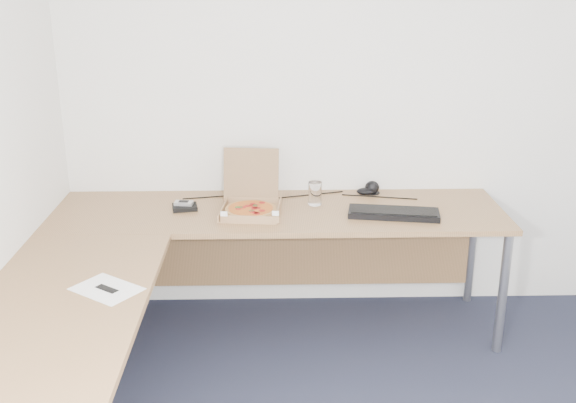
{
  "coord_description": "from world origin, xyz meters",
  "views": [
    {
      "loc": [
        -0.53,
        -2.16,
        2.02
      ],
      "look_at": [
        -0.45,
        1.28,
        0.82
      ],
      "focal_mm": 42.53,
      "sensor_mm": 36.0,
      "label": 1
    }
  ],
  "objects_px": {
    "keyboard": "(394,213)",
    "pizza_box": "(251,206)",
    "drinking_glass": "(315,193)",
    "wallet": "(185,207)",
    "desk": "(214,245)"
  },
  "relations": [
    {
      "from": "desk",
      "to": "pizza_box",
      "type": "distance_m",
      "value": 0.43
    },
    {
      "from": "pizza_box",
      "to": "drinking_glass",
      "type": "distance_m",
      "value": 0.38
    },
    {
      "from": "pizza_box",
      "to": "drinking_glass",
      "type": "xyz_separation_m",
      "value": [
        0.36,
        0.13,
        0.03
      ]
    },
    {
      "from": "pizza_box",
      "to": "keyboard",
      "type": "height_order",
      "value": "pizza_box"
    },
    {
      "from": "desk",
      "to": "keyboard",
      "type": "bearing_deg",
      "value": 18.3
    },
    {
      "from": "drinking_glass",
      "to": "keyboard",
      "type": "height_order",
      "value": "drinking_glass"
    },
    {
      "from": "desk",
      "to": "pizza_box",
      "type": "xyz_separation_m",
      "value": [
        0.17,
        0.38,
        0.07
      ]
    },
    {
      "from": "keyboard",
      "to": "wallet",
      "type": "xyz_separation_m",
      "value": [
        -1.15,
        0.14,
        -0.0
      ]
    },
    {
      "from": "keyboard",
      "to": "pizza_box",
      "type": "bearing_deg",
      "value": -175.91
    },
    {
      "from": "drinking_glass",
      "to": "wallet",
      "type": "distance_m",
      "value": 0.73
    },
    {
      "from": "desk",
      "to": "drinking_glass",
      "type": "height_order",
      "value": "drinking_glass"
    },
    {
      "from": "pizza_box",
      "to": "drinking_glass",
      "type": "relative_size",
      "value": 2.75
    },
    {
      "from": "drinking_glass",
      "to": "wallet",
      "type": "relative_size",
      "value": 0.98
    },
    {
      "from": "pizza_box",
      "to": "keyboard",
      "type": "relative_size",
      "value": 0.75
    },
    {
      "from": "desk",
      "to": "wallet",
      "type": "relative_size",
      "value": 18.51
    }
  ]
}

